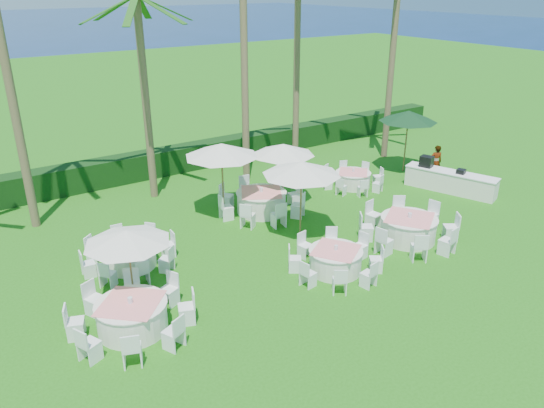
{
  "coord_description": "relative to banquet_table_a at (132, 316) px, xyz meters",
  "views": [
    {
      "loc": [
        -9.73,
        -10.9,
        8.6
      ],
      "look_at": [
        -0.12,
        3.4,
        1.3
      ],
      "focal_mm": 35.0,
      "sensor_mm": 36.0,
      "label": 1
    }
  ],
  "objects": [
    {
      "name": "ground",
      "position": [
        6.27,
        -0.88,
        -0.44
      ],
      "size": [
        120.0,
        120.0,
        0.0
      ],
      "primitive_type": "plane",
      "color": "#1E6210",
      "rests_on": "ground"
    },
    {
      "name": "hedge",
      "position": [
        6.27,
        11.12,
        0.16
      ],
      "size": [
        34.0,
        1.0,
        1.2
      ],
      "primitive_type": "cube",
      "color": "black",
      "rests_on": "ground"
    },
    {
      "name": "banquet_table_a",
      "position": [
        0.0,
        0.0,
        0.0
      ],
      "size": [
        3.25,
        3.25,
        1.0
      ],
      "color": "white",
      "rests_on": "ground"
    },
    {
      "name": "banquet_table_b",
      "position": [
        6.47,
        -0.62,
        -0.04
      ],
      "size": [
        3.01,
        3.01,
        0.91
      ],
      "color": "white",
      "rests_on": "ground"
    },
    {
      "name": "banquet_table_c",
      "position": [
        10.06,
        -0.37,
        0.02
      ],
      "size": [
        3.51,
        3.51,
        1.05
      ],
      "color": "white",
      "rests_on": "ground"
    },
    {
      "name": "banquet_table_d",
      "position": [
        1.14,
        3.35,
        -0.04
      ],
      "size": [
        3.04,
        3.04,
        0.92
      ],
      "color": "white",
      "rests_on": "ground"
    },
    {
      "name": "banquet_table_e",
      "position": [
        7.04,
        4.61,
        0.02
      ],
      "size": [
        3.52,
        3.52,
        1.05
      ],
      "color": "white",
      "rests_on": "ground"
    },
    {
      "name": "banquet_table_f",
      "position": [
        12.01,
        4.72,
        -0.07
      ],
      "size": [
        2.69,
        2.69,
        0.85
      ],
      "color": "white",
      "rests_on": "ground"
    },
    {
      "name": "umbrella_a",
      "position": [
        0.51,
        1.31,
        1.64
      ],
      "size": [
        2.44,
        2.44,
        2.28
      ],
      "color": "brown",
      "rests_on": "ground"
    },
    {
      "name": "umbrella_b",
      "position": [
        7.12,
        2.12,
        2.12
      ],
      "size": [
        2.79,
        2.79,
        2.81
      ],
      "color": "brown",
      "rests_on": "ground"
    },
    {
      "name": "umbrella_c",
      "position": [
        5.68,
        5.26,
        2.23
      ],
      "size": [
        2.86,
        2.86,
        2.93
      ],
      "color": "brown",
      "rests_on": "ground"
    },
    {
      "name": "umbrella_d",
      "position": [
        8.26,
        4.85,
        1.92
      ],
      "size": [
        2.55,
        2.55,
        2.58
      ],
      "color": "brown",
      "rests_on": "ground"
    },
    {
      "name": "umbrella_green",
      "position": [
        15.49,
        4.94,
        2.28
      ],
      "size": [
        2.73,
        2.73,
        2.98
      ],
      "color": "brown",
      "rests_on": "ground"
    },
    {
      "name": "buffet_table",
      "position": [
        15.14,
        1.94,
        0.05
      ],
      "size": [
        2.11,
        3.98,
        1.4
      ],
      "color": "white",
      "rests_on": "ground"
    },
    {
      "name": "staff_person",
      "position": [
        15.89,
        3.38,
        0.37
      ],
      "size": [
        0.69,
        0.59,
        1.61
      ],
      "primitive_type": "imported",
      "rotation": [
        0.0,
        0.0,
        2.73
      ],
      "color": "gray",
      "rests_on": "ground"
    },
    {
      "name": "palm_a",
      "position": [
        -0.74,
        8.33,
        5.65
      ],
      "size": [
        4.17,
        4.4,
        11.21
      ],
      "color": "brown",
      "rests_on": "ground"
    },
    {
      "name": "palm_b",
      "position": [
        4.15,
        8.65,
        4.06
      ],
      "size": [
        4.4,
        4.0,
        8.11
      ],
      "color": "brown",
      "rests_on": "ground"
    },
    {
      "name": "palm_c",
      "position": [
        8.6,
        8.31,
        5.78
      ],
      "size": [
        4.29,
        4.35,
        11.47
      ],
      "color": "brown",
      "rests_on": "ground"
    },
    {
      "name": "palm_d",
      "position": [
        12.57,
        9.87,
        4.66
      ],
      "size": [
        4.41,
        4.07,
        9.27
      ],
      "color": "brown",
      "rests_on": "ground"
    },
    {
      "name": "palm_e",
      "position": [
        16.4,
        7.16,
        4.83
      ],
      "size": [
        4.3,
        4.34,
        9.6
      ],
      "color": "brown",
      "rests_on": "ground"
    }
  ]
}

